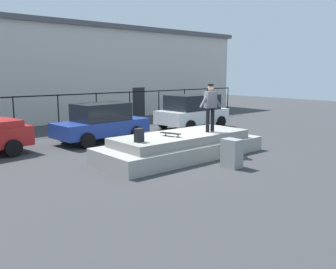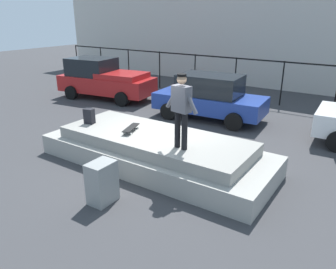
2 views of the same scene
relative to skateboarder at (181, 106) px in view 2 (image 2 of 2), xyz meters
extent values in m
plane|color=#38383A|center=(-1.10, 0.60, -1.88)|extent=(60.00, 60.00, 0.00)
cube|color=#9E9B93|center=(-1.06, 0.41, -1.61)|extent=(6.36, 2.45, 0.54)
cube|color=gray|center=(-1.06, 0.41, -1.18)|extent=(5.22, 2.01, 0.31)
cylinder|color=black|center=(0.11, -0.02, -0.58)|extent=(0.14, 0.14, 0.90)
cylinder|color=black|center=(-0.11, 0.02, -0.58)|extent=(0.14, 0.14, 0.90)
cube|color=#595960|center=(0.00, 0.00, 0.17)|extent=(0.47, 0.32, 0.61)
cylinder|color=#595960|center=(0.26, -0.05, 0.16)|extent=(0.43, 0.16, 0.57)
cylinder|color=#595960|center=(-0.26, 0.05, 0.16)|extent=(0.43, 0.16, 0.57)
sphere|color=tan|center=(0.00, 0.00, 0.61)|extent=(0.22, 0.22, 0.22)
cylinder|color=black|center=(0.00, 0.00, 0.71)|extent=(0.24, 0.24, 0.05)
cube|color=black|center=(-1.74, 0.24, -0.92)|extent=(0.42, 0.80, 0.02)
cylinder|color=silver|center=(-1.72, 0.51, -1.00)|extent=(0.05, 0.06, 0.06)
cylinder|color=silver|center=(-1.91, 0.45, -1.00)|extent=(0.05, 0.06, 0.06)
cylinder|color=silver|center=(-1.57, 0.03, -1.00)|extent=(0.05, 0.06, 0.06)
cylinder|color=silver|center=(-1.76, -0.03, -1.00)|extent=(0.05, 0.06, 0.06)
cube|color=black|center=(-3.18, 0.10, -0.81)|extent=(0.31, 0.25, 0.44)
cube|color=#B21E1E|center=(-7.28, 5.03, -1.19)|extent=(4.79, 2.34, 0.74)
cube|color=black|center=(-8.08, 4.92, -0.41)|extent=(2.27, 1.86, 0.81)
cube|color=#B21E1E|center=(-6.37, 5.15, -0.70)|extent=(2.27, 1.91, 0.24)
cylinder|color=black|center=(-8.81, 5.71, -1.56)|extent=(0.66, 0.31, 0.64)
cylinder|color=black|center=(-8.57, 3.96, -1.56)|extent=(0.66, 0.31, 0.64)
cylinder|color=black|center=(-5.99, 6.10, -1.56)|extent=(0.66, 0.31, 0.64)
cylinder|color=black|center=(-5.75, 4.34, -1.56)|extent=(0.66, 0.31, 0.64)
cube|color=navy|center=(-1.75, 4.90, -1.25)|extent=(4.32, 2.03, 0.62)
cube|color=black|center=(-1.75, 4.90, -0.56)|extent=(2.42, 1.68, 0.76)
cylinder|color=black|center=(-3.11, 5.67, -1.56)|extent=(0.65, 0.27, 0.64)
cylinder|color=black|center=(-2.98, 3.93, -1.56)|extent=(0.65, 0.27, 0.64)
cylinder|color=black|center=(-0.51, 5.87, -1.56)|extent=(0.65, 0.27, 0.64)
cylinder|color=black|center=(-0.38, 4.13, -1.56)|extent=(0.65, 0.27, 0.64)
cube|color=gray|center=(-0.87, -1.78, -1.42)|extent=(0.45, 0.60, 0.93)
cylinder|color=black|center=(-13.10, 8.37, -0.91)|extent=(0.06, 0.06, 1.95)
cylinder|color=black|center=(-10.91, 8.37, -0.91)|extent=(0.06, 0.06, 1.95)
cylinder|color=black|center=(-8.73, 8.37, -0.91)|extent=(0.06, 0.06, 1.95)
cylinder|color=black|center=(-6.55, 8.37, -0.91)|extent=(0.06, 0.06, 1.95)
cylinder|color=black|center=(-4.37, 8.37, -0.91)|extent=(0.06, 0.06, 1.95)
cylinder|color=black|center=(-2.19, 8.37, -0.91)|extent=(0.06, 0.06, 1.95)
cylinder|color=black|center=(-0.01, 8.37, -0.91)|extent=(0.06, 0.06, 1.95)
cube|color=black|center=(-1.10, 8.37, 0.03)|extent=(24.00, 0.04, 0.06)
cube|color=beige|center=(-1.10, 15.41, 1.03)|extent=(30.85, 7.88, 5.82)
camera|label=1|loc=(-9.91, -9.17, 1.17)|focal=39.02mm
camera|label=2|loc=(3.78, -6.15, 2.00)|focal=35.04mm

